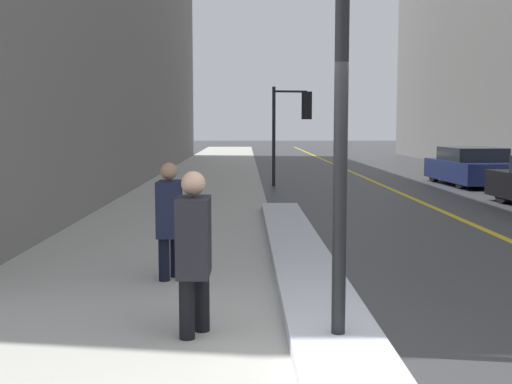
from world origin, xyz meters
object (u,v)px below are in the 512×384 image
at_px(pedestrian_with_shoulder_bag, 194,245).
at_px(parked_car_navy, 470,167).
at_px(pedestrian_trailing, 170,215).
at_px(traffic_light_near, 295,115).

distance_m(pedestrian_with_shoulder_bag, parked_car_navy, 17.16).
height_order(pedestrian_trailing, parked_car_navy, pedestrian_trailing).
xyz_separation_m(traffic_light_near, parked_car_navy, (5.84, 0.02, -1.71)).
height_order(traffic_light_near, pedestrian_trailing, traffic_light_near).
bearing_deg(traffic_light_near, pedestrian_with_shoulder_bag, -107.36).
bearing_deg(traffic_light_near, parked_car_navy, -9.26).
relative_size(pedestrian_trailing, parked_car_navy, 0.36).
xyz_separation_m(traffic_light_near, pedestrian_trailing, (-2.60, -12.97, -1.48)).
relative_size(traffic_light_near, parked_car_navy, 0.77).
height_order(traffic_light_near, pedestrian_with_shoulder_bag, traffic_light_near).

